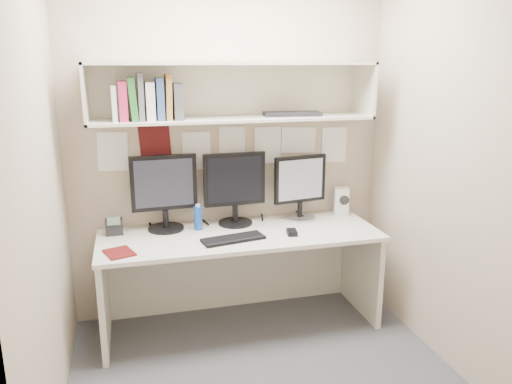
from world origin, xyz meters
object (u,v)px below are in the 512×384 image
object	(u,v)px
keyboard	(233,239)
speaker	(341,201)
maroon_notebook	(119,253)
desk	(241,280)
monitor_left	(164,191)
monitor_right	(300,185)
monitor_center	(235,187)
desk_phone	(114,227)

from	to	relation	value
keyboard	speaker	world-z (taller)	speaker
maroon_notebook	keyboard	bearing A→B (deg)	-14.62
desk	monitor_left	size ratio (longest dim) A/B	3.63
monitor_left	speaker	size ratio (longest dim) A/B	2.50
monitor_left	monitor_right	bearing A→B (deg)	-2.75
speaker	keyboard	bearing A→B (deg)	-141.40
monitor_right	speaker	distance (m)	0.40
speaker	maroon_notebook	size ratio (longest dim) A/B	1.10
keyboard	monitor_center	bearing A→B (deg)	65.02
desk	keyboard	bearing A→B (deg)	-120.22
monitor_left	maroon_notebook	bearing A→B (deg)	-131.42
monitor_right	maroon_notebook	bearing A→B (deg)	-172.25
monitor_right	keyboard	bearing A→B (deg)	-158.57
monitor_right	speaker	xyz separation A→B (m)	(0.36, 0.02, -0.16)
desk	monitor_right	distance (m)	0.85
monitor_center	keyboard	distance (m)	0.46
desk	speaker	world-z (taller)	speaker
keyboard	desk_phone	world-z (taller)	desk_phone
desk	keyboard	size ratio (longest dim) A/B	4.63
desk	desk_phone	size ratio (longest dim) A/B	13.87
monitor_left	maroon_notebook	size ratio (longest dim) A/B	2.75
monitor_center	monitor_right	distance (m)	0.52
desk	maroon_notebook	xyz separation A→B (m)	(-0.84, -0.19, 0.37)
desk	speaker	size ratio (longest dim) A/B	9.08
monitor_right	desk_phone	bearing A→B (deg)	171.63
keyboard	desk_phone	distance (m)	0.86
monitor_right	keyboard	xyz separation A→B (m)	(-0.61, -0.36, -0.26)
desk	maroon_notebook	size ratio (longest dim) A/B	9.98
monitor_center	keyboard	size ratio (longest dim) A/B	1.26
monitor_left	monitor_center	bearing A→B (deg)	-2.76
keyboard	maroon_notebook	distance (m)	0.76
monitor_center	monitor_right	size ratio (longest dim) A/B	1.09
speaker	desk_phone	world-z (taller)	speaker
maroon_notebook	speaker	bearing A→B (deg)	-4.56
monitor_center	keyboard	bearing A→B (deg)	-106.94
keyboard	monitor_right	bearing A→B (deg)	19.77
speaker	maroon_notebook	world-z (taller)	speaker
monitor_right	keyboard	size ratio (longest dim) A/B	1.16
monitor_left	monitor_right	distance (m)	1.04
speaker	maroon_notebook	xyz separation A→B (m)	(-1.73, -0.44, -0.10)
monitor_left	keyboard	bearing A→B (deg)	-42.65
monitor_right	desk_phone	distance (m)	1.42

